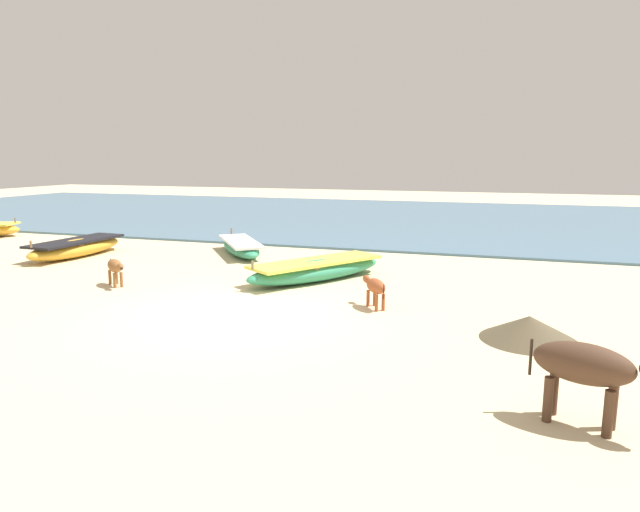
% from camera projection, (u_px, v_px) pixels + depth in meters
% --- Properties ---
extents(ground, '(80.00, 80.00, 0.00)m').
position_uv_depth(ground, '(233.00, 315.00, 10.96)').
color(ground, beige).
extents(sea_water, '(60.00, 20.00, 0.08)m').
position_uv_depth(sea_water, '(399.00, 218.00, 27.77)').
color(sea_water, slate).
rests_on(sea_water, ground).
extents(fishing_boat_0, '(1.26, 3.61, 0.73)m').
position_uv_depth(fishing_boat_0, '(76.00, 247.00, 17.24)').
color(fishing_boat_0, gold).
rests_on(fishing_boat_0, ground).
extents(fishing_boat_3, '(2.83, 3.31, 0.65)m').
position_uv_depth(fishing_boat_3, '(241.00, 247.00, 17.64)').
color(fishing_boat_3, '#338C66').
rests_on(fishing_boat_3, ground).
extents(fishing_boat_4, '(3.10, 3.94, 0.71)m').
position_uv_depth(fishing_boat_4, '(316.00, 269.00, 13.95)').
color(fishing_boat_4, '#338C66').
rests_on(fishing_boat_4, ground).
extents(cow_adult_dark, '(1.50, 0.77, 0.99)m').
position_uv_depth(cow_adult_dark, '(588.00, 368.00, 6.32)').
color(cow_adult_dark, '#4C3323').
rests_on(cow_adult_dark, ground).
extents(calf_near_rust, '(0.73, 0.85, 0.62)m').
position_uv_depth(calf_near_rust, '(375.00, 287.00, 11.37)').
color(calf_near_rust, '#9E4C28').
rests_on(calf_near_rust, ground).
extents(calf_far_brown, '(0.89, 0.74, 0.65)m').
position_uv_depth(calf_far_brown, '(115.00, 267.00, 13.29)').
color(calf_far_brown, brown).
rests_on(calf_far_brown, ground).
extents(debris_pile_0, '(2.27, 2.27, 0.42)m').
position_uv_depth(debris_pile_0, '(529.00, 328.00, 9.43)').
color(debris_pile_0, brown).
rests_on(debris_pile_0, ground).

